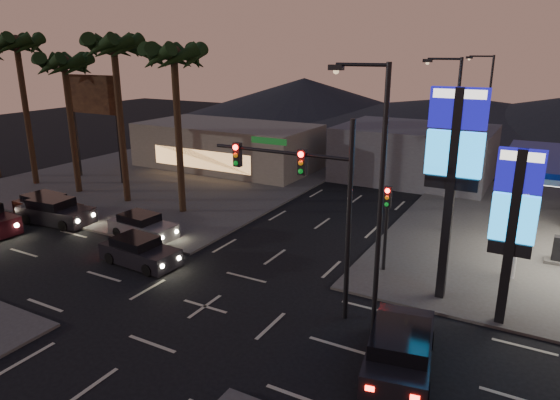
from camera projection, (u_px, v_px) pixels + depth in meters
The scene contains 23 objects.
ground at pixel (205, 306), 20.99m from camera, with size 140.00×140.00×0.00m, color black.
corner_lot_nw at pixel (168, 178), 41.79m from camera, with size 24.00×24.00×0.12m, color #47443F.
pylon_sign_tall at pixel (454, 154), 19.83m from camera, with size 2.20×0.35×9.00m.
pylon_sign_short at pixel (515, 212), 18.33m from camera, with size 1.60×0.35×7.00m.
traffic_signal_mast at pixel (308, 187), 19.41m from camera, with size 6.10×0.39×8.00m.
pedestal_signal at pixel (387, 215), 23.46m from camera, with size 0.32×0.39×4.30m.
streetlight_near at pixel (375, 192), 17.04m from camera, with size 2.14×0.25×10.00m.
streetlight_mid at pixel (450, 136), 27.94m from camera, with size 2.14×0.25×10.00m.
streetlight_far at pixel (485, 111), 39.67m from camera, with size 2.14×0.25×10.00m.
palm_a at pixel (174, 66), 30.41m from camera, with size 4.41×4.41×10.86m.
palm_b at pixel (114, 56), 32.56m from camera, with size 4.41×4.41×11.46m.
palm_c at pixel (65, 72), 35.19m from camera, with size 4.41×4.41×10.26m.
palm_d at pixel (18, 53), 37.14m from camera, with size 4.41×4.41×11.66m.
billboard at pixel (93, 103), 39.55m from camera, with size 6.00×0.30×8.50m.
building_far_west at pixel (227, 146), 45.34m from camera, with size 16.00×8.00×4.00m, color #726B5B.
building_far_mid at pixel (415, 153), 41.23m from camera, with size 12.00×9.00×4.40m, color #4C4C51.
hill_left at pixel (304, 97), 82.00m from camera, with size 40.00×40.00×6.00m, color black.
hill_center at pixel (462, 112), 70.71m from camera, with size 60.00×60.00×4.00m, color black.
car_lane_a_front at pixel (139, 252), 25.04m from camera, with size 4.35×2.01×1.39m.
car_lane_b_front at pixel (143, 227), 28.63m from camera, with size 4.29×1.99×1.37m.
car_lane_b_mid at pixel (55, 212), 30.93m from camera, with size 4.98×2.43×1.58m.
car_lane_b_rear at pixel (47, 208), 31.81m from camera, with size 4.88×2.24×1.56m.
suv_station at pixel (400, 350), 16.65m from camera, with size 2.82×5.05×1.60m.
Camera 1 is at (11.86, -14.94, 10.35)m, focal length 32.00 mm.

